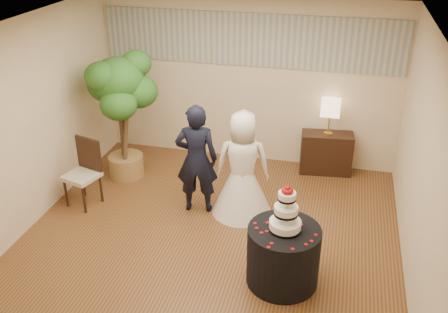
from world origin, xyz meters
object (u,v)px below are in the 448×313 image
(wedding_cake, at_px, (286,208))
(ficus_tree, at_px, (121,116))
(table_lamp, at_px, (330,117))
(bride, at_px, (243,164))
(groom, at_px, (197,159))
(cake_table, at_px, (283,256))
(side_chair, at_px, (81,174))
(console, at_px, (326,153))

(wedding_cake, height_order, ficus_tree, ficus_tree)
(table_lamp, bearing_deg, bride, -125.71)
(groom, bearing_deg, table_lamp, -147.29)
(wedding_cake, bearing_deg, cake_table, 0.00)
(bride, xyz_separation_m, cake_table, (0.78, -1.37, -0.41))
(groom, xyz_separation_m, table_lamp, (1.75, 1.62, 0.16))
(table_lamp, relative_size, side_chair, 0.57)
(groom, distance_m, bride, 0.65)
(groom, height_order, side_chair, groom)
(bride, height_order, ficus_tree, ficus_tree)
(bride, distance_m, table_lamp, 1.90)
(groom, xyz_separation_m, bride, (0.65, 0.09, -0.04))
(cake_table, relative_size, console, 1.02)
(console, bearing_deg, cake_table, -102.72)
(table_lamp, bearing_deg, cake_table, -96.31)
(side_chair, bearing_deg, console, 44.91)
(ficus_tree, distance_m, side_chair, 1.15)
(console, height_order, side_chair, side_chair)
(groom, xyz_separation_m, wedding_cake, (1.43, -1.28, 0.21))
(groom, distance_m, side_chair, 1.74)
(console, distance_m, side_chair, 3.93)
(console, relative_size, side_chair, 0.83)
(wedding_cake, distance_m, console, 2.99)
(wedding_cake, bearing_deg, table_lamp, 83.69)
(groom, relative_size, cake_table, 1.93)
(ficus_tree, bearing_deg, table_lamp, 16.18)
(side_chair, bearing_deg, cake_table, -1.81)
(bride, distance_m, cake_table, 1.63)
(console, bearing_deg, ficus_tree, -170.22)
(bride, height_order, side_chair, bride)
(ficus_tree, xyz_separation_m, side_chair, (-0.25, -0.98, -0.55))
(bride, distance_m, wedding_cake, 1.59)
(wedding_cake, height_order, side_chair, wedding_cake)
(side_chair, bearing_deg, bride, 24.94)
(groom, distance_m, console, 2.43)
(ficus_tree, bearing_deg, wedding_cake, -34.56)
(wedding_cake, height_order, table_lamp, wedding_cake)
(bride, bearing_deg, cake_table, 108.95)
(ficus_tree, height_order, side_chair, ficus_tree)
(bride, distance_m, console, 1.93)
(wedding_cake, bearing_deg, groom, 138.11)
(wedding_cake, distance_m, table_lamp, 2.91)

